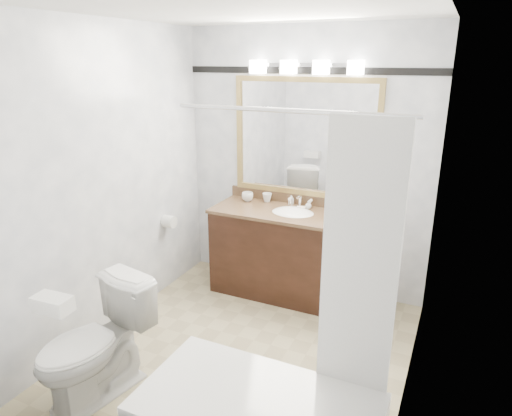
# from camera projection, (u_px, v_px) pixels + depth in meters

# --- Properties ---
(room) EXTENTS (2.42, 2.62, 2.52)m
(room) POSITION_uv_depth(u_px,v_px,m) (244.00, 201.00, 3.21)
(room) COLOR tan
(room) RESTS_ON ground
(vanity) EXTENTS (1.53, 0.58, 0.97)m
(vanity) POSITION_uv_depth(u_px,v_px,m) (292.00, 253.00, 4.34)
(vanity) COLOR black
(vanity) RESTS_ON ground
(mirror) EXTENTS (1.40, 0.04, 1.10)m
(mirror) POSITION_uv_depth(u_px,v_px,m) (305.00, 138.00, 4.24)
(mirror) COLOR #AA8C4D
(mirror) RESTS_ON room
(vanity_light_bar) EXTENTS (1.02, 0.14, 0.12)m
(vanity_light_bar) POSITION_uv_depth(u_px,v_px,m) (305.00, 67.00, 3.99)
(vanity_light_bar) COLOR silver
(vanity_light_bar) RESTS_ON room
(accent_stripe) EXTENTS (2.40, 0.01, 0.06)m
(accent_stripe) POSITION_uv_depth(u_px,v_px,m) (307.00, 71.00, 4.06)
(accent_stripe) COLOR black
(accent_stripe) RESTS_ON room
(tp_roll) EXTENTS (0.11, 0.12, 0.12)m
(tp_roll) POSITION_uv_depth(u_px,v_px,m) (169.00, 222.00, 4.41)
(tp_roll) COLOR white
(tp_roll) RESTS_ON room
(toilet) EXTENTS (0.59, 0.86, 0.80)m
(toilet) POSITION_uv_depth(u_px,v_px,m) (94.00, 345.00, 3.01)
(toilet) COLOR white
(toilet) RESTS_ON ground
(tissue_box) EXTENTS (0.23, 0.14, 0.09)m
(tissue_box) POSITION_uv_depth(u_px,v_px,m) (53.00, 304.00, 2.65)
(tissue_box) COLOR white
(tissue_box) RESTS_ON toilet
(coffee_maker) EXTENTS (0.16, 0.20, 0.31)m
(coffee_maker) POSITION_uv_depth(u_px,v_px,m) (344.00, 200.00, 4.03)
(coffee_maker) COLOR black
(coffee_maker) RESTS_ON vanity
(cup_left) EXTENTS (0.13, 0.13, 0.09)m
(cup_left) POSITION_uv_depth(u_px,v_px,m) (247.00, 197.00, 4.53)
(cup_left) COLOR white
(cup_left) RESTS_ON vanity
(cup_right) EXTENTS (0.12, 0.12, 0.09)m
(cup_right) POSITION_uv_depth(u_px,v_px,m) (267.00, 197.00, 4.52)
(cup_right) COLOR white
(cup_right) RESTS_ON vanity
(soap_bottle_a) EXTENTS (0.04, 0.05, 0.09)m
(soap_bottle_a) POSITION_uv_depth(u_px,v_px,m) (291.00, 200.00, 4.43)
(soap_bottle_a) COLOR white
(soap_bottle_a) RESTS_ON vanity
(soap_bottle_b) EXTENTS (0.08, 0.08, 0.08)m
(soap_bottle_b) POSITION_uv_depth(u_px,v_px,m) (308.00, 205.00, 4.30)
(soap_bottle_b) COLOR white
(soap_bottle_b) RESTS_ON vanity
(soap_bar) EXTENTS (0.09, 0.06, 0.02)m
(soap_bar) POSITION_uv_depth(u_px,v_px,m) (301.00, 208.00, 4.30)
(soap_bar) COLOR beige
(soap_bar) RESTS_ON vanity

